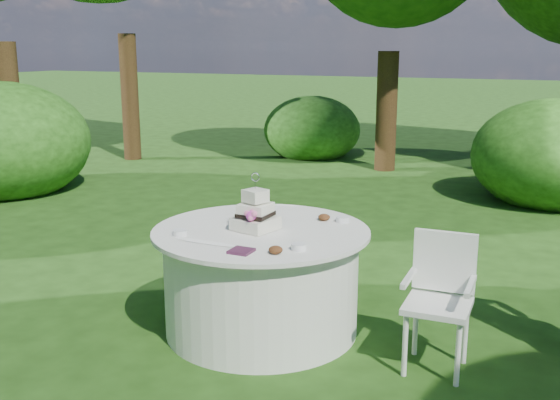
% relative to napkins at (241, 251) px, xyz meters
% --- Properties ---
extents(ground, '(80.00, 80.00, 0.00)m').
position_rel_napkins_xyz_m(ground, '(-0.13, 0.53, -0.78)').
color(ground, '#1C3A10').
rests_on(ground, ground).
extents(napkins, '(0.14, 0.14, 0.02)m').
position_rel_napkins_xyz_m(napkins, '(0.00, 0.00, 0.00)').
color(napkins, '#471E39').
rests_on(napkins, table).
extents(feather_plume, '(0.48, 0.07, 0.01)m').
position_rel_napkins_xyz_m(feather_plume, '(-0.30, 0.08, -0.00)').
color(feather_plume, white).
rests_on(feather_plume, table).
extents(table, '(1.56, 1.56, 0.77)m').
position_rel_napkins_xyz_m(table, '(-0.13, 0.53, -0.39)').
color(table, white).
rests_on(table, ground).
extents(cake, '(0.32, 0.32, 0.41)m').
position_rel_napkins_xyz_m(cake, '(-0.15, 0.50, 0.10)').
color(cake, white).
rests_on(cake, table).
extents(chair, '(0.43, 0.42, 0.88)m').
position_rel_napkins_xyz_m(chair, '(1.16, 0.53, -0.26)').
color(chair, white).
rests_on(chair, ground).
extents(votives, '(1.00, 0.91, 0.04)m').
position_rel_napkins_xyz_m(votives, '(0.03, 0.44, 0.01)').
color(votives, white).
rests_on(votives, table).
extents(petal_cups, '(0.10, 0.97, 0.05)m').
position_rel_napkins_xyz_m(petal_cups, '(0.20, 0.51, 0.02)').
color(petal_cups, '#562D16').
rests_on(petal_cups, table).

